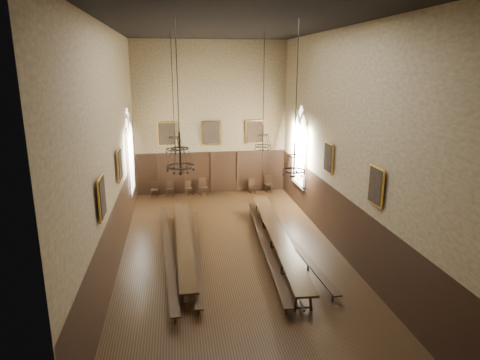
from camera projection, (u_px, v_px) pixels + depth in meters
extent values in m
cube|color=black|center=(231.00, 253.00, 17.78)|extent=(9.00, 18.00, 0.02)
cube|color=black|center=(230.00, 24.00, 15.45)|extent=(9.00, 18.00, 0.02)
cube|color=#8D7A56|center=(211.00, 119.00, 25.22)|extent=(9.00, 0.02, 9.00)
cube|color=#8D7A56|center=(293.00, 233.00, 8.01)|extent=(9.00, 0.02, 9.00)
cube|color=#8D7A56|center=(111.00, 150.00, 15.96)|extent=(0.02, 18.00, 9.00)
cube|color=#8D7A56|center=(341.00, 144.00, 17.27)|extent=(0.02, 18.00, 9.00)
cube|color=black|center=(184.00, 238.00, 17.56)|extent=(0.74, 9.03, 0.06)
cube|color=black|center=(277.00, 233.00, 17.89)|extent=(1.32, 10.44, 0.07)
cube|color=black|center=(168.00, 247.00, 17.29)|extent=(0.87, 10.27, 0.05)
cube|color=black|center=(197.00, 249.00, 17.27)|extent=(0.62, 9.04, 0.05)
cube|color=black|center=(265.00, 242.00, 17.82)|extent=(0.94, 10.26, 0.05)
cube|color=black|center=(289.00, 238.00, 18.27)|extent=(0.88, 9.81, 0.05)
cube|color=black|center=(154.00, 190.00, 25.33)|extent=(0.44, 0.44, 0.05)
cube|color=black|center=(154.00, 185.00, 25.43)|extent=(0.41, 0.07, 0.48)
cube|color=black|center=(170.00, 189.00, 25.43)|extent=(0.48, 0.48, 0.05)
cube|color=black|center=(170.00, 184.00, 25.53)|extent=(0.42, 0.11, 0.50)
cube|color=black|center=(189.00, 188.00, 25.67)|extent=(0.48, 0.48, 0.05)
cube|color=black|center=(189.00, 184.00, 25.77)|extent=(0.38, 0.15, 0.46)
cube|color=black|center=(203.00, 187.00, 25.66)|extent=(0.56, 0.56, 0.05)
cube|color=black|center=(203.00, 182.00, 25.78)|extent=(0.45, 0.17, 0.54)
cube|color=black|center=(252.00, 186.00, 26.11)|extent=(0.46, 0.46, 0.05)
cube|color=black|center=(252.00, 182.00, 26.21)|extent=(0.40, 0.10, 0.47)
cube|color=black|center=(269.00, 184.00, 26.33)|extent=(0.45, 0.45, 0.05)
cube|color=black|center=(268.00, 179.00, 26.44)|extent=(0.45, 0.04, 0.53)
cylinder|color=black|center=(172.00, 79.00, 17.67)|extent=(0.03, 0.03, 3.96)
torus|color=black|center=(175.00, 149.00, 18.44)|extent=(0.80, 0.80, 0.05)
torus|color=black|center=(175.00, 137.00, 18.31)|extent=(0.51, 0.51, 0.04)
cylinder|color=black|center=(175.00, 140.00, 18.33)|extent=(0.06, 0.06, 1.12)
cylinder|color=black|center=(264.00, 79.00, 18.94)|extent=(0.03, 0.03, 4.07)
torus|color=black|center=(263.00, 146.00, 19.71)|extent=(0.78, 0.78, 0.05)
torus|color=black|center=(263.00, 135.00, 19.58)|extent=(0.50, 0.50, 0.04)
cylinder|color=black|center=(263.00, 137.00, 19.61)|extent=(0.06, 0.06, 1.11)
cylinder|color=black|center=(177.00, 76.00, 13.50)|extent=(0.03, 0.03, 3.56)
torus|color=black|center=(180.00, 166.00, 14.26)|extent=(0.93, 0.93, 0.05)
torus|color=black|center=(180.00, 148.00, 14.10)|extent=(0.59, 0.59, 0.04)
cylinder|color=black|center=(180.00, 152.00, 14.13)|extent=(0.07, 0.07, 1.31)
cylinder|color=black|center=(297.00, 83.00, 14.20)|extent=(0.03, 0.03, 4.01)
torus|color=black|center=(294.00, 170.00, 14.98)|extent=(0.81, 0.81, 0.05)
torus|color=black|center=(294.00, 156.00, 14.84)|extent=(0.51, 0.51, 0.04)
cylinder|color=black|center=(294.00, 159.00, 14.86)|extent=(0.06, 0.06, 1.14)
cube|color=gold|center=(167.00, 134.00, 24.92)|extent=(1.10, 0.12, 1.40)
cube|color=black|center=(167.00, 134.00, 24.92)|extent=(0.98, 0.02, 1.28)
cube|color=gold|center=(211.00, 133.00, 25.30)|extent=(1.10, 0.12, 1.40)
cube|color=black|center=(211.00, 133.00, 25.30)|extent=(0.98, 0.02, 1.28)
cube|color=gold|center=(254.00, 132.00, 25.68)|extent=(1.10, 0.12, 1.40)
cube|color=black|center=(254.00, 132.00, 25.68)|extent=(0.98, 0.02, 1.28)
cube|color=gold|center=(120.00, 165.00, 17.14)|extent=(0.12, 1.00, 1.30)
cube|color=black|center=(120.00, 165.00, 17.14)|extent=(0.02, 0.88, 1.18)
cube|color=gold|center=(102.00, 198.00, 12.84)|extent=(0.12, 1.00, 1.30)
cube|color=black|center=(102.00, 198.00, 12.84)|extent=(0.02, 0.88, 1.18)
cube|color=gold|center=(328.00, 158.00, 18.42)|extent=(0.12, 1.00, 1.30)
cube|color=black|center=(328.00, 158.00, 18.42)|extent=(0.02, 0.88, 1.18)
cube|color=gold|center=(376.00, 186.00, 14.12)|extent=(0.12, 1.00, 1.30)
cube|color=black|center=(376.00, 186.00, 14.12)|extent=(0.02, 0.88, 1.18)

